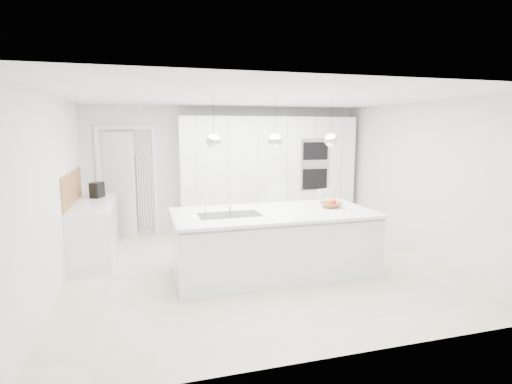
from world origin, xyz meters
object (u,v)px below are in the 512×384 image
object	(u,v)px
bar_stool_left	(279,219)
espresso_machine	(97,190)
bar_stool_right	(328,220)
fruit_bowl	(331,205)
island_base	(274,244)

from	to	relation	value
bar_stool_left	espresso_machine	bearing A→B (deg)	151.98
espresso_machine	bar_stool_right	world-z (taller)	espresso_machine
fruit_bowl	bar_stool_left	xyz separation A→B (m)	(-0.52, 0.84, -0.37)
island_base	fruit_bowl	xyz separation A→B (m)	(0.92, 0.09, 0.51)
fruit_bowl	bar_stool_left	world-z (taller)	bar_stool_left
fruit_bowl	bar_stool_right	size ratio (longest dim) A/B	0.32
espresso_machine	bar_stool_left	distance (m)	3.15
bar_stool_left	bar_stool_right	distance (m)	0.84
espresso_machine	bar_stool_right	bearing A→B (deg)	5.88
espresso_machine	bar_stool_left	xyz separation A→B (m)	(2.93, -1.05, -0.46)
espresso_machine	bar_stool_right	distance (m)	3.97
bar_stool_right	espresso_machine	bearing A→B (deg)	144.74
fruit_bowl	espresso_machine	world-z (taller)	espresso_machine
island_base	bar_stool_left	distance (m)	1.02
bar_stool_left	bar_stool_right	world-z (taller)	bar_stool_left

